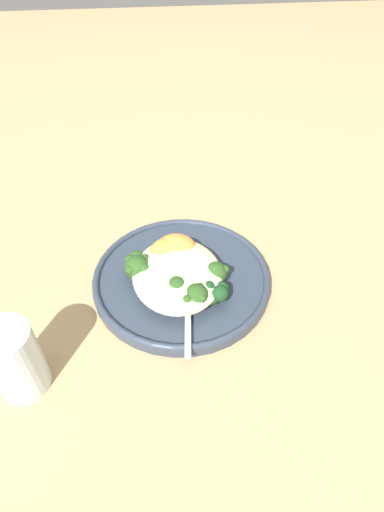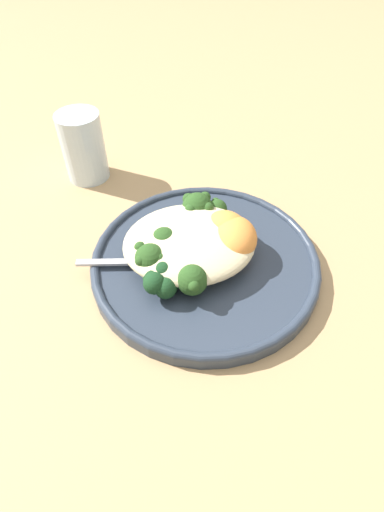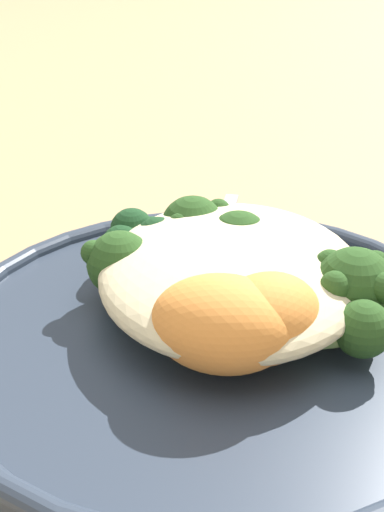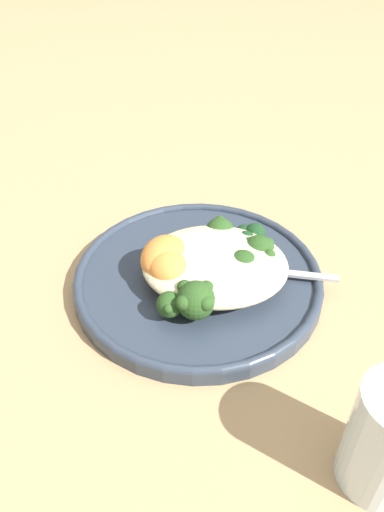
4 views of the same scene
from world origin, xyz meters
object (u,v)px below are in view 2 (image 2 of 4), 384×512
Objects in this scene: quinoa_mound at (189,242)px; broccoli_stalk_4 at (162,257)px; broccoli_stalk_1 at (200,211)px; sweet_potato_chunk_1 at (235,238)px; kale_tuft at (162,280)px; spoon at (140,261)px; broccoli_stalk_6 at (197,276)px; water_glass at (83,147)px; broccoli_stalk_2 at (182,235)px; broccoli_stalk_0 at (219,225)px; plate at (203,261)px; broccoli_stalk_5 at (196,263)px; broccoli_stalk_3 at (175,244)px; sweet_potato_chunk_0 at (227,228)px.

broccoli_stalk_4 is at bearing -153.02° from quinoa_mound.
sweet_potato_chunk_1 is at bearing -163.79° from broccoli_stalk_1.
kale_tuft reaches higher than spoon.
water_glass reaches higher than broccoli_stalk_6.
broccoli_stalk_2 is at bearing -132.59° from broccoli_stalk_4.
quinoa_mound reaches higher than broccoli_stalk_0.
plate is at bearing 38.89° from kale_tuft.
water_glass reaches higher than broccoli_stalk_2.
plate is at bearing -153.09° from broccoli_stalk_6.
broccoli_stalk_2 is at bearing -102.52° from broccoli_stalk_5.
broccoli_stalk_1 is 1.38× the size of broccoli_stalk_5.
broccoli_stalk_2 is at bearing -147.62° from spoon.
broccoli_stalk_3 is 1.65× the size of sweet_potato_chunk_1.
broccoli_stalk_2 is (-0.05, -0.02, 0.00)m from broccoli_stalk_0.
sweet_potato_chunk_0 is at bearing 17.14° from quinoa_mound.
broccoli_stalk_5 is 0.07m from sweet_potato_chunk_0.
sweet_potato_chunk_1 is (0.06, 0.05, 0.01)m from broccoli_stalk_6.
quinoa_mound is 1.54× the size of water_glass.
spoon is at bearing -22.53° from broccoli_stalk_4.
broccoli_stalk_1 is at bearing -112.19° from broccoli_stalk_3.
sweet_potato_chunk_0 is 0.12m from spoon.
spoon is (-0.07, 0.02, -0.01)m from broccoli_stalk_5.
sweet_potato_chunk_0 is (0.05, 0.07, 0.01)m from broccoli_stalk_6.
broccoli_stalk_6 is 1.40× the size of sweet_potato_chunk_0.
sweet_potato_chunk_0 is at bearing -160.82° from spoon.
sweet_potato_chunk_1 reaches higher than spoon.
plate is at bearing -173.67° from sweet_potato_chunk_1.
broccoli_stalk_1 is at bearing -126.80° from broccoli_stalk_5.
broccoli_stalk_1 is 1.51× the size of sweet_potato_chunk_1.
plate is 2.85× the size of broccoli_stalk_1.
broccoli_stalk_0 is at bearing 46.02° from kale_tuft.
broccoli_stalk_1 is 0.92× the size of broccoli_stalk_3.
plate is 0.06m from broccoli_stalk_4.
sweet_potato_chunk_1 reaches higher than broccoli_stalk_0.
broccoli_stalk_1 is 0.05m from broccoli_stalk_2.
broccoli_stalk_1 is at bearing 51.29° from broccoli_stalk_0.
kale_tuft is at bearing -45.71° from broccoli_stalk_6.
broccoli_stalk_3 is (-0.01, -0.02, 0.00)m from broccoli_stalk_2.
broccoli_stalk_1 is (0.01, 0.06, 0.03)m from plate.
spoon is at bearing -177.48° from sweet_potato_chunk_1.
broccoli_stalk_0 reaches higher than spoon.
spoon is at bearing 26.04° from broccoli_stalk_3.
broccoli_stalk_6 is 1.18× the size of sweet_potato_chunk_1.
broccoli_stalk_0 is 0.02m from sweet_potato_chunk_0.
broccoli_stalk_4 is at bearing -169.19° from plate.
sweet_potato_chunk_0 is (0.09, 0.03, 0.00)m from broccoli_stalk_4.
sweet_potato_chunk_0 is 0.51× the size of spoon.
broccoli_stalk_2 is (-0.03, -0.04, -0.01)m from broccoli_stalk_1.
sweet_potato_chunk_1 is (0.09, 0.01, 0.00)m from broccoli_stalk_4.
broccoli_stalk_3 is at bearing 178.64° from quinoa_mound.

